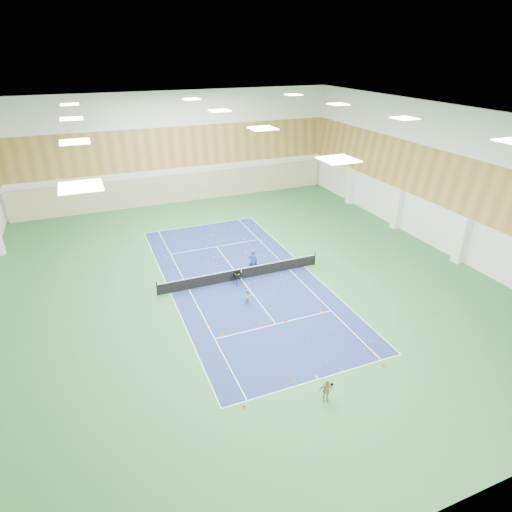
# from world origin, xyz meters

# --- Properties ---
(ground) EXTENTS (40.00, 40.00, 0.00)m
(ground) POSITION_xyz_m (0.00, 0.00, 0.00)
(ground) COLOR #2D6937
(ground) RESTS_ON ground
(room_shell) EXTENTS (36.00, 40.00, 12.00)m
(room_shell) POSITION_xyz_m (0.00, 0.00, 6.00)
(room_shell) COLOR white
(room_shell) RESTS_ON ground
(wood_cladding) EXTENTS (36.00, 40.00, 8.00)m
(wood_cladding) POSITION_xyz_m (0.00, 0.00, 8.00)
(wood_cladding) COLOR #AC833F
(wood_cladding) RESTS_ON room_shell
(ceiling_light_grid) EXTENTS (21.40, 25.40, 0.06)m
(ceiling_light_grid) POSITION_xyz_m (0.00, 0.00, 11.92)
(ceiling_light_grid) COLOR white
(ceiling_light_grid) RESTS_ON room_shell
(court_surface) EXTENTS (10.97, 23.77, 0.01)m
(court_surface) POSITION_xyz_m (0.00, 0.00, 0.01)
(court_surface) COLOR navy
(court_surface) RESTS_ON ground
(tennis_balls_scatter) EXTENTS (10.57, 22.77, 0.07)m
(tennis_balls_scatter) POSITION_xyz_m (0.00, 0.00, 0.05)
(tennis_balls_scatter) COLOR #DDEF28
(tennis_balls_scatter) RESTS_ON ground
(tennis_net) EXTENTS (12.80, 0.10, 1.10)m
(tennis_net) POSITION_xyz_m (0.00, 0.00, 0.55)
(tennis_net) COLOR black
(tennis_net) RESTS_ON ground
(back_curtain) EXTENTS (35.40, 0.16, 3.20)m
(back_curtain) POSITION_xyz_m (0.00, 19.75, 1.60)
(back_curtain) COLOR #C6B793
(back_curtain) RESTS_ON ground
(coach) EXTENTS (0.83, 0.69, 1.95)m
(coach) POSITION_xyz_m (1.29, 0.79, 0.97)
(coach) COLOR #223F9D
(coach) RESTS_ON ground
(child_court) EXTENTS (0.65, 0.57, 1.13)m
(child_court) POSITION_xyz_m (-0.74, -3.44, 0.56)
(child_court) COLOR #9B9CA4
(child_court) RESTS_ON ground
(child_apron) EXTENTS (0.82, 0.49, 1.31)m
(child_apron) POSITION_xyz_m (-0.43, -13.33, 0.65)
(child_apron) COLOR tan
(child_apron) RESTS_ON ground
(ball_cart) EXTENTS (0.63, 0.63, 0.95)m
(ball_cart) POSITION_xyz_m (-0.48, -0.60, 0.48)
(ball_cart) COLOR black
(ball_cart) RESTS_ON ground
(cone_svc_a) EXTENTS (0.18, 0.18, 0.20)m
(cone_svc_a) POSITION_xyz_m (-3.53, -6.14, 0.10)
(cone_svc_a) COLOR orange
(cone_svc_a) RESTS_ON ground
(cone_svc_b) EXTENTS (0.21, 0.21, 0.23)m
(cone_svc_b) POSITION_xyz_m (-1.03, -6.19, 0.11)
(cone_svc_b) COLOR orange
(cone_svc_b) RESTS_ON ground
(cone_svc_c) EXTENTS (0.21, 0.21, 0.23)m
(cone_svc_c) POSITION_xyz_m (0.75, -6.34, 0.11)
(cone_svc_c) COLOR #E0430B
(cone_svc_c) RESTS_ON ground
(cone_svc_d) EXTENTS (0.23, 0.23, 0.25)m
(cone_svc_d) POSITION_xyz_m (3.40, -6.27, 0.13)
(cone_svc_d) COLOR orange
(cone_svc_d) RESTS_ON ground
(cone_base_a) EXTENTS (0.22, 0.22, 0.24)m
(cone_base_a) POSITION_xyz_m (-4.40, -12.21, 0.12)
(cone_base_a) COLOR orange
(cone_base_a) RESTS_ON ground
(cone_base_b) EXTENTS (0.19, 0.19, 0.21)m
(cone_base_b) POSITION_xyz_m (-1.39, -11.29, 0.10)
(cone_base_b) COLOR #DD590B
(cone_base_b) RESTS_ON ground
(cone_base_c) EXTENTS (0.18, 0.18, 0.20)m
(cone_base_c) POSITION_xyz_m (1.51, -11.77, 0.10)
(cone_base_c) COLOR orange
(cone_base_c) RESTS_ON ground
(cone_base_d) EXTENTS (0.22, 0.22, 0.24)m
(cone_base_d) POSITION_xyz_m (3.91, -12.32, 0.12)
(cone_base_d) COLOR #E8580C
(cone_base_d) RESTS_ON ground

